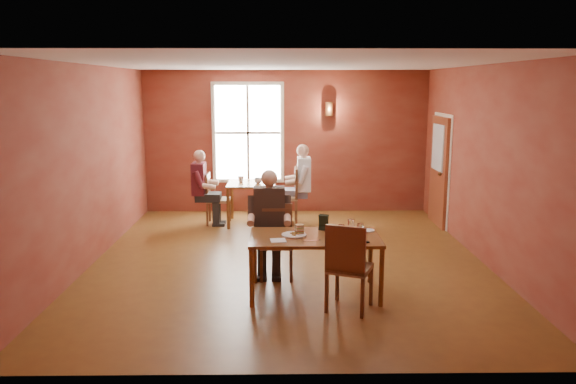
{
  "coord_description": "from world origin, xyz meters",
  "views": [
    {
      "loc": [
        -0.12,
        -8.39,
        2.7
      ],
      "look_at": [
        0.0,
        0.2,
        1.05
      ],
      "focal_mm": 35.0,
      "sensor_mm": 36.0,
      "label": 1
    }
  ],
  "objects_px": {
    "main_table": "(314,265)",
    "chair_diner_maroon": "(218,199)",
    "diner_main": "(276,228)",
    "chair_empty": "(350,266)",
    "second_table": "(252,203)",
    "diner_maroon": "(217,188)",
    "chair_diner_white": "(285,196)",
    "diner_white": "(286,186)",
    "chair_diner_main": "(276,242)"
  },
  "relations": [
    {
      "from": "chair_diner_main",
      "to": "diner_maroon",
      "type": "relative_size",
      "value": 0.72
    },
    {
      "from": "main_table",
      "to": "chair_diner_maroon",
      "type": "relative_size",
      "value": 1.66
    },
    {
      "from": "diner_main",
      "to": "second_table",
      "type": "distance_m",
      "value": 3.25
    },
    {
      "from": "main_table",
      "to": "second_table",
      "type": "relative_size",
      "value": 1.81
    },
    {
      "from": "second_table",
      "to": "chair_diner_maroon",
      "type": "relative_size",
      "value": 0.92
    },
    {
      "from": "chair_empty",
      "to": "second_table",
      "type": "relative_size",
      "value": 1.18
    },
    {
      "from": "second_table",
      "to": "diner_white",
      "type": "distance_m",
      "value": 0.76
    },
    {
      "from": "diner_white",
      "to": "diner_maroon",
      "type": "relative_size",
      "value": 1.06
    },
    {
      "from": "diner_main",
      "to": "second_table",
      "type": "height_order",
      "value": "diner_main"
    },
    {
      "from": "second_table",
      "to": "diner_maroon",
      "type": "relative_size",
      "value": 0.65
    },
    {
      "from": "main_table",
      "to": "chair_empty",
      "type": "relative_size",
      "value": 1.53
    },
    {
      "from": "diner_white",
      "to": "diner_maroon",
      "type": "xyz_separation_m",
      "value": [
        -1.36,
        0.0,
        -0.04
      ]
    },
    {
      "from": "chair_diner_white",
      "to": "second_table",
      "type": "bearing_deg",
      "value": 90.0
    },
    {
      "from": "diner_main",
      "to": "main_table",
      "type": "bearing_deg",
      "value": 128.88
    },
    {
      "from": "chair_empty",
      "to": "chair_diner_maroon",
      "type": "height_order",
      "value": "chair_empty"
    },
    {
      "from": "main_table",
      "to": "second_table",
      "type": "distance_m",
      "value": 3.94
    },
    {
      "from": "chair_diner_main",
      "to": "second_table",
      "type": "distance_m",
      "value": 3.2
    },
    {
      "from": "main_table",
      "to": "diner_maroon",
      "type": "height_order",
      "value": "diner_maroon"
    },
    {
      "from": "diner_main",
      "to": "chair_diner_maroon",
      "type": "height_order",
      "value": "diner_main"
    },
    {
      "from": "diner_main",
      "to": "chair_diner_maroon",
      "type": "xyz_separation_m",
      "value": [
        -1.16,
        3.19,
        -0.22
      ]
    },
    {
      "from": "chair_diner_main",
      "to": "chair_empty",
      "type": "height_order",
      "value": "chair_empty"
    },
    {
      "from": "diner_white",
      "to": "second_table",
      "type": "bearing_deg",
      "value": 90.0
    },
    {
      "from": "diner_main",
      "to": "chair_diner_maroon",
      "type": "relative_size",
      "value": 1.45
    },
    {
      "from": "second_table",
      "to": "diner_white",
      "type": "height_order",
      "value": "diner_white"
    },
    {
      "from": "chair_diner_main",
      "to": "chair_diner_maroon",
      "type": "xyz_separation_m",
      "value": [
        -1.16,
        3.16,
        -0.01
      ]
    },
    {
      "from": "chair_diner_white",
      "to": "diner_white",
      "type": "bearing_deg",
      "value": -90.0
    },
    {
      "from": "diner_maroon",
      "to": "chair_diner_maroon",
      "type": "bearing_deg",
      "value": 90.0
    },
    {
      "from": "second_table",
      "to": "main_table",
      "type": "bearing_deg",
      "value": -75.2
    },
    {
      "from": "diner_main",
      "to": "chair_empty",
      "type": "relative_size",
      "value": 1.33
    },
    {
      "from": "chair_diner_white",
      "to": "diner_maroon",
      "type": "height_order",
      "value": "diner_maroon"
    },
    {
      "from": "diner_maroon",
      "to": "diner_main",
      "type": "bearing_deg",
      "value": 20.4
    },
    {
      "from": "chair_diner_white",
      "to": "chair_diner_maroon",
      "type": "relative_size",
      "value": 1.1
    },
    {
      "from": "chair_diner_main",
      "to": "chair_empty",
      "type": "distance_m",
      "value": 1.46
    },
    {
      "from": "chair_diner_main",
      "to": "diner_white",
      "type": "relative_size",
      "value": 0.68
    },
    {
      "from": "chair_diner_main",
      "to": "chair_diner_maroon",
      "type": "distance_m",
      "value": 3.37
    },
    {
      "from": "second_table",
      "to": "diner_maroon",
      "type": "bearing_deg",
      "value": 180.0
    },
    {
      "from": "chair_diner_maroon",
      "to": "chair_empty",
      "type": "bearing_deg",
      "value": 25.45
    },
    {
      "from": "diner_main",
      "to": "diner_maroon",
      "type": "distance_m",
      "value": 3.4
    },
    {
      "from": "chair_empty",
      "to": "chair_diner_white",
      "type": "xyz_separation_m",
      "value": [
        -0.75,
        4.31,
        0.01
      ]
    },
    {
      "from": "chair_diner_main",
      "to": "chair_diner_maroon",
      "type": "bearing_deg",
      "value": -69.9
    },
    {
      "from": "second_table",
      "to": "chair_diner_white",
      "type": "relative_size",
      "value": 0.83
    },
    {
      "from": "chair_diner_main",
      "to": "chair_empty",
      "type": "xyz_separation_m",
      "value": [
        0.9,
        -1.15,
        0.03
      ]
    },
    {
      "from": "chair_diner_main",
      "to": "diner_main",
      "type": "relative_size",
      "value": 0.71
    },
    {
      "from": "chair_empty",
      "to": "chair_diner_white",
      "type": "bearing_deg",
      "value": 122.35
    },
    {
      "from": "chair_diner_main",
      "to": "chair_empty",
      "type": "relative_size",
      "value": 0.94
    },
    {
      "from": "chair_diner_maroon",
      "to": "diner_maroon",
      "type": "relative_size",
      "value": 0.71
    },
    {
      "from": "main_table",
      "to": "diner_main",
      "type": "distance_m",
      "value": 0.86
    },
    {
      "from": "second_table",
      "to": "chair_diner_white",
      "type": "height_order",
      "value": "chair_diner_white"
    },
    {
      "from": "main_table",
      "to": "chair_diner_maroon",
      "type": "bearing_deg",
      "value": 113.5
    },
    {
      "from": "diner_maroon",
      "to": "main_table",
      "type": "bearing_deg",
      "value": 23.88
    }
  ]
}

